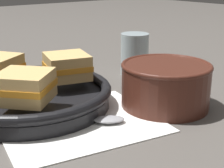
# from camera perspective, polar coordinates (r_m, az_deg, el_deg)

# --- Properties ---
(ground_plane) EXTENTS (4.00, 4.00, 0.00)m
(ground_plane) POSITION_cam_1_polar(r_m,az_deg,el_deg) (0.58, -1.29, -5.51)
(ground_plane) COLOR #56514C
(napkin) EXTENTS (0.28, 0.26, 0.00)m
(napkin) POSITION_cam_1_polar(r_m,az_deg,el_deg) (0.56, -5.59, -6.20)
(napkin) COLOR white
(napkin) RESTS_ON ground_plane
(soup_bowl) EXTENTS (0.16, 0.16, 0.08)m
(soup_bowl) POSITION_cam_1_polar(r_m,az_deg,el_deg) (0.62, 8.91, 0.25)
(soup_bowl) COLOR #4C2319
(soup_bowl) RESTS_ON ground_plane
(spoon) EXTENTS (0.14, 0.10, 0.01)m
(spoon) POSITION_cam_1_polar(r_m,az_deg,el_deg) (0.55, -2.78, -5.97)
(spoon) COLOR #9E9EA3
(spoon) RESTS_ON napkin
(skillet) EXTENTS (0.30, 0.37, 0.04)m
(skillet) POSITION_cam_1_polar(r_m,az_deg,el_deg) (0.63, -13.35, -1.96)
(skillet) COLOR black
(skillet) RESTS_ON ground_plane
(sandwich_near_left) EXTENTS (0.11, 0.11, 0.05)m
(sandwich_near_left) POSITION_cam_1_polar(r_m,az_deg,el_deg) (0.55, -14.31, -0.41)
(sandwich_near_left) COLOR #DBB26B
(sandwich_near_left) RESTS_ON skillet
(sandwich_near_right) EXTENTS (0.10, 0.10, 0.05)m
(sandwich_near_right) POSITION_cam_1_polar(r_m,az_deg,el_deg) (0.65, -7.35, 2.97)
(sandwich_near_right) COLOR #DBB26B
(sandwich_near_right) RESTS_ON skillet
(drinking_glass) EXTENTS (0.07, 0.07, 0.10)m
(drinking_glass) POSITION_cam_1_polar(r_m,az_deg,el_deg) (0.81, 3.77, 4.99)
(drinking_glass) COLOR silver
(drinking_glass) RESTS_ON ground_plane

